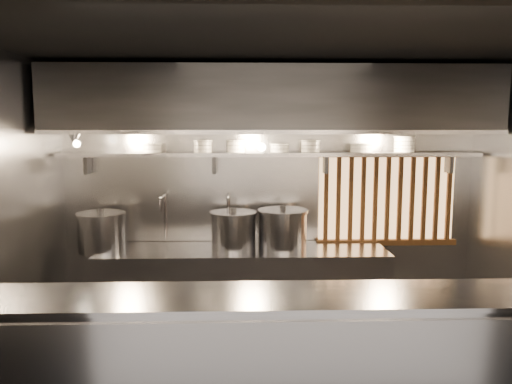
{
  "coord_description": "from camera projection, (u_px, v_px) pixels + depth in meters",
  "views": [
    {
      "loc": [
        -0.31,
        -3.96,
        2.18
      ],
      "look_at": [
        -0.18,
        0.55,
        1.58
      ],
      "focal_mm": 35.0,
      "sensor_mm": 36.0,
      "label": 1
    }
  ],
  "objects": [
    {
      "name": "ceiling",
      "position": [
        281.0,
        45.0,
        3.85
      ],
      "size": [
        4.5,
        4.5,
        0.0
      ],
      "primitive_type": "plane",
      "rotation": [
        3.14,
        0.0,
        0.0
      ],
      "color": "black",
      "rests_on": "wall_back"
    },
    {
      "name": "wall_back",
      "position": [
        269.0,
        197.0,
        5.52
      ],
      "size": [
        4.5,
        0.0,
        4.5
      ],
      "primitive_type": "plane",
      "rotation": [
        1.57,
        0.0,
        0.0
      ],
      "color": "gray",
      "rests_on": "floor"
    },
    {
      "name": "serving_counter",
      "position": [
        291.0,
        379.0,
        3.19
      ],
      "size": [
        4.5,
        0.56,
        1.13
      ],
      "color": "#9F9FA4",
      "rests_on": "floor"
    },
    {
      "name": "cooking_bench",
      "position": [
        243.0,
        291.0,
        5.27
      ],
      "size": [
        3.0,
        0.7,
        0.9
      ],
      "primitive_type": "cube",
      "color": "#9F9FA4",
      "rests_on": "floor"
    },
    {
      "name": "bowl_shelf",
      "position": [
        271.0,
        154.0,
        5.28
      ],
      "size": [
        4.4,
        0.34,
        0.04
      ],
      "primitive_type": "cube",
      "color": "#9F9FA4",
      "rests_on": "wall_back"
    },
    {
      "name": "exhaust_hood",
      "position": [
        272.0,
        101.0,
        4.99
      ],
      "size": [
        4.4,
        0.81,
        0.65
      ],
      "color": "#2D2D30",
      "rests_on": "ceiling"
    },
    {
      "name": "wood_screen",
      "position": [
        387.0,
        199.0,
        5.52
      ],
      "size": [
        1.56,
        0.09,
        1.04
      ],
      "color": "#FFBD72",
      "rests_on": "wall_back"
    },
    {
      "name": "faucet_left",
      "position": [
        164.0,
        207.0,
        5.37
      ],
      "size": [
        0.04,
        0.3,
        0.5
      ],
      "color": "silver",
      "rests_on": "wall_back"
    },
    {
      "name": "faucet_right",
      "position": [
        229.0,
        207.0,
        5.39
      ],
      "size": [
        0.04,
        0.3,
        0.5
      ],
      "color": "silver",
      "rests_on": "wall_back"
    },
    {
      "name": "heat_lamp",
      "position": [
        74.0,
        138.0,
        4.73
      ],
      "size": [
        0.25,
        0.35,
        0.2
      ],
      "color": "#9F9FA4",
      "rests_on": "exhaust_hood"
    },
    {
      "name": "pendant_bulb",
      "position": [
        262.0,
        147.0,
        5.15
      ],
      "size": [
        0.09,
        0.09,
        0.19
      ],
      "color": "#2D2D30",
      "rests_on": "exhaust_hood"
    },
    {
      "name": "stock_pot_left",
      "position": [
        101.0,
        232.0,
        5.11
      ],
      "size": [
        0.61,
        0.61,
        0.44
      ],
      "rotation": [
        0.0,
        0.0,
        0.25
      ],
      "color": "#9F9FA4",
      "rests_on": "cooking_bench"
    },
    {
      "name": "stock_pot_mid",
      "position": [
        233.0,
        230.0,
        5.19
      ],
      "size": [
        0.57,
        0.57,
        0.43
      ],
      "rotation": [
        0.0,
        0.0,
        -0.19
      ],
      "color": "#9F9FA4",
      "rests_on": "cooking_bench"
    },
    {
      "name": "stock_pot_right",
      "position": [
        283.0,
        229.0,
        5.21
      ],
      "size": [
        0.68,
        0.68,
        0.45
      ],
      "rotation": [
        0.0,
        0.0,
        0.38
      ],
      "color": "#9F9FA4",
      "rests_on": "cooking_bench"
    },
    {
      "name": "bowl_stack_0",
      "position": [
        152.0,
        148.0,
        5.23
      ],
      "size": [
        0.21,
        0.21,
        0.09
      ],
      "color": "white",
      "rests_on": "bowl_shelf"
    },
    {
      "name": "bowl_stack_1",
      "position": [
        203.0,
        146.0,
        5.25
      ],
      "size": [
        0.2,
        0.2,
        0.13
      ],
      "color": "white",
      "rests_on": "bowl_shelf"
    },
    {
      "name": "bowl_stack_2",
      "position": [
        236.0,
        146.0,
        5.26
      ],
      "size": [
        0.21,
        0.21,
        0.13
      ],
      "color": "white",
      "rests_on": "bowl_shelf"
    },
    {
      "name": "bowl_stack_3",
      "position": [
        280.0,
        148.0,
        5.27
      ],
      "size": [
        0.21,
        0.21,
        0.09
      ],
      "color": "white",
      "rests_on": "bowl_shelf"
    },
    {
      "name": "bowl_stack_4",
      "position": [
        310.0,
        146.0,
        5.28
      ],
      "size": [
        0.21,
        0.21,
        0.13
      ],
      "color": "white",
      "rests_on": "bowl_shelf"
    },
    {
      "name": "bowl_stack_5",
      "position": [
        361.0,
        148.0,
        5.3
      ],
      "size": [
        0.24,
        0.24,
        0.09
      ],
      "color": "white",
      "rests_on": "bowl_shelf"
    },
    {
      "name": "bowl_stack_6",
      "position": [
        404.0,
        144.0,
        5.31
      ],
      "size": [
        0.23,
        0.23,
        0.17
      ],
      "color": "white",
      "rests_on": "bowl_shelf"
    }
  ]
}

